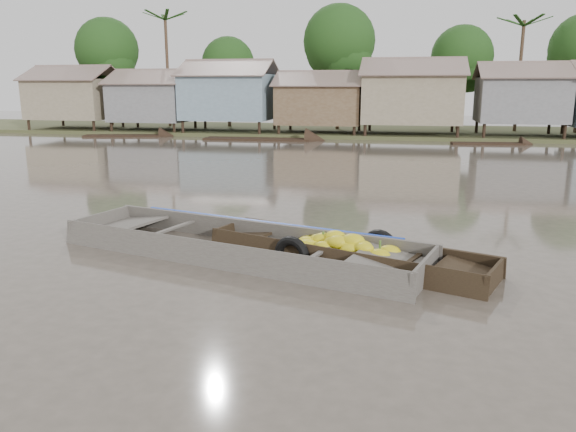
# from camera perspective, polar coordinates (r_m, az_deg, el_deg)

# --- Properties ---
(ground) EXTENTS (120.00, 120.00, 0.00)m
(ground) POSITION_cam_1_polar(r_m,az_deg,el_deg) (11.34, -0.07, -5.06)
(ground) COLOR #4D453B
(ground) RESTS_ON ground
(riverbank) EXTENTS (120.00, 12.47, 10.22)m
(riverbank) POSITION_cam_1_polar(r_m,az_deg,el_deg) (42.42, 13.21, 12.18)
(riverbank) COLOR #384723
(riverbank) RESTS_ON ground
(banana_boat) EXTENTS (6.14, 3.47, 0.86)m
(banana_boat) POSITION_cam_1_polar(r_m,az_deg,el_deg) (11.62, 5.47, -3.71)
(banana_boat) COLOR black
(banana_boat) RESTS_ON ground
(viewer_boat) EXTENTS (8.39, 4.20, 0.65)m
(viewer_boat) POSITION_cam_1_polar(r_m,az_deg,el_deg) (12.06, -4.77, -3.61)
(viewer_boat) COLOR #46403B
(viewer_boat) RESTS_ON ground
(distant_boats) EXTENTS (45.56, 14.99, 0.35)m
(distant_boats) POSITION_cam_1_polar(r_m,az_deg,el_deg) (34.77, 20.21, 6.42)
(distant_boats) COLOR black
(distant_boats) RESTS_ON ground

